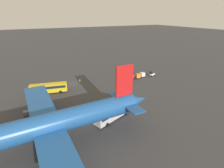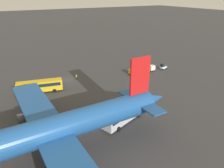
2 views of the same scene
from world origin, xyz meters
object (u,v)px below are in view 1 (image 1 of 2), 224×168
airplane (39,127)px  cargo_cart_orange (138,76)px  shuttle_bus_far (113,112)px  shuttle_bus_near (49,88)px  worker_person (80,81)px  baggage_tug (152,74)px  cargo_cart_red (131,76)px  cargo_cart_yellow (126,77)px  cargo_cart_white (142,75)px

airplane → cargo_cart_orange: bearing=-148.8°
shuttle_bus_far → cargo_cart_orange: size_ratio=5.66×
shuttle_bus_near → worker_person: size_ratio=7.11×
worker_person → baggage_tug: bearing=169.2°
worker_person → cargo_cart_orange: bearing=165.9°
shuttle_bus_near → cargo_cart_orange: shuttle_bus_near is taller
shuttle_bus_far → worker_person: bearing=-109.4°
cargo_cart_red → cargo_cart_yellow: (2.75, 0.13, 0.00)m
worker_person → cargo_cart_yellow: size_ratio=0.84×
shuttle_bus_far → worker_person: 28.00m
shuttle_bus_far → cargo_cart_white: shuttle_bus_far is taller
cargo_cart_white → shuttle_bus_far: bearing=40.9°
shuttle_bus_far → baggage_tug: 37.95m
cargo_cart_white → cargo_cart_yellow: (8.24, -0.20, 0.00)m
airplane → worker_person: bearing=-120.2°
worker_person → cargo_cart_white: bearing=168.4°
cargo_cart_white → cargo_cart_yellow: same height
airplane → baggage_tug: (-48.51, -26.18, -4.75)m
shuttle_bus_far → cargo_cart_orange: bearing=-156.0°
airplane → cargo_cart_red: airplane is taller
shuttle_bus_far → airplane: bearing=-6.5°
shuttle_bus_far → cargo_cart_yellow: bearing=-147.4°
shuttle_bus_near → cargo_cart_red: size_ratio=6.01×
shuttle_bus_near → baggage_tug: size_ratio=5.13×
shuttle_bus_near → shuttle_bus_far: (-12.18, 24.16, -0.01)m
baggage_tug → cargo_cart_yellow: size_ratio=1.17×
shuttle_bus_far → cargo_cart_orange: (-23.34, -22.09, -0.78)m
worker_person → airplane: bearing=61.1°
baggage_tug → worker_person: size_ratio=1.39×
airplane → cargo_cart_red: 47.06m
cargo_cart_white → cargo_cart_orange: bearing=10.8°
worker_person → shuttle_bus_near: bearing=17.4°
baggage_tug → cargo_cart_yellow: 13.01m
airplane → shuttle_bus_near: size_ratio=4.10×
cargo_cart_white → cargo_cart_orange: same height
airplane → shuttle_bus_near: airplane is taller
baggage_tug → cargo_cart_orange: baggage_tug is taller
airplane → baggage_tug: size_ratio=21.03×
airplane → shuttle_bus_near: (-5.50, -28.22, -3.71)m
shuttle_bus_far → cargo_cart_yellow: shuttle_bus_far is taller
airplane → cargo_cart_red: (-38.27, -27.01, -4.50)m
cargo_cart_orange → cargo_cart_yellow: 5.54m
shuttle_bus_far → baggage_tug: shuttle_bus_far is taller
worker_person → cargo_cart_orange: 24.07m
shuttle_bus_near → cargo_cart_orange: size_ratio=6.01×
shuttle_bus_far → cargo_cart_white: bearing=-158.5°
airplane → baggage_tug: airplane is taller
airplane → cargo_cart_orange: 48.86m
shuttle_bus_near → cargo_cart_yellow: (-30.03, 1.34, -0.79)m
airplane → baggage_tug: bearing=-153.0°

